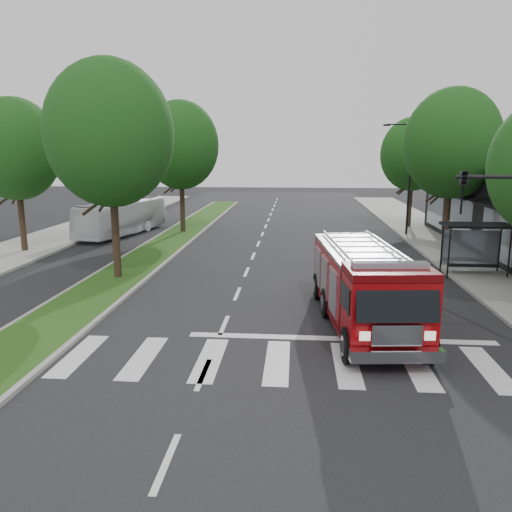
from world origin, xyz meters
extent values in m
plane|color=black|center=(0.00, 0.00, 0.00)|extent=(140.00, 140.00, 0.00)
cube|color=gray|center=(12.50, 10.00, 0.07)|extent=(5.00, 80.00, 0.15)
cube|color=gray|center=(-6.00, 18.00, 0.07)|extent=(3.00, 50.00, 0.14)
cube|color=#244A15|center=(-6.00, 18.00, 0.14)|extent=(2.60, 49.50, 0.02)
cylinder|color=black|center=(9.80, 7.40, 1.25)|extent=(0.08, 0.08, 2.50)
cylinder|color=black|center=(12.60, 7.40, 1.25)|extent=(0.08, 0.08, 2.50)
cylinder|color=black|center=(9.80, 8.60, 1.25)|extent=(0.08, 0.08, 2.50)
cylinder|color=black|center=(12.60, 8.60, 1.25)|extent=(0.08, 0.08, 2.50)
cube|color=black|center=(11.20, 8.00, 2.55)|extent=(3.20, 1.60, 0.12)
cube|color=#8C99A5|center=(11.20, 8.70, 1.30)|extent=(2.80, 0.04, 1.80)
cube|color=black|center=(11.20, 8.00, 0.55)|extent=(2.40, 0.40, 0.08)
cylinder|color=black|center=(11.50, 14.00, 2.20)|extent=(0.36, 0.36, 4.40)
ellipsoid|color=#12370F|center=(11.50, 14.00, 6.50)|extent=(5.60, 5.60, 6.44)
cylinder|color=black|center=(11.50, 24.00, 1.98)|extent=(0.36, 0.36, 3.96)
ellipsoid|color=#12370F|center=(11.50, 24.00, 5.85)|extent=(5.00, 5.00, 5.75)
cylinder|color=black|center=(-6.00, 6.00, 2.31)|extent=(0.36, 0.36, 4.62)
ellipsoid|color=#12370F|center=(-6.00, 6.00, 6.83)|extent=(5.80, 5.80, 6.67)
cylinder|color=black|center=(-6.00, 20.00, 2.20)|extent=(0.36, 0.36, 4.40)
ellipsoid|color=#12370F|center=(-6.00, 20.00, 6.50)|extent=(5.60, 5.60, 6.44)
cylinder|color=black|center=(-14.00, 12.00, 2.09)|extent=(0.36, 0.36, 4.18)
ellipsoid|color=#12370F|center=(-14.00, 12.00, 6.17)|extent=(5.20, 5.20, 5.98)
imported|color=black|center=(6.70, -3.50, 5.00)|extent=(0.18, 0.22, 1.10)
cylinder|color=black|center=(10.50, 20.00, 4.00)|extent=(0.16, 0.16, 8.00)
cylinder|color=black|center=(9.60, 20.00, 7.90)|extent=(1.80, 0.10, 0.10)
cube|color=black|center=(8.70, 20.00, 7.85)|extent=(0.45, 0.20, 0.12)
cube|color=#550407|center=(4.88, 0.52, 0.49)|extent=(3.23, 8.47, 0.25)
cube|color=maroon|center=(4.81, 1.31, 1.53)|extent=(3.04, 6.51, 1.97)
cube|color=maroon|center=(5.17, -2.52, 1.53)|extent=(2.62, 2.00, 2.07)
cube|color=#B2B2B7|center=(4.81, 1.31, 2.56)|extent=(3.04, 6.51, 0.12)
cylinder|color=#B2B2B7|center=(3.93, 1.23, 2.76)|extent=(0.65, 5.90, 0.10)
cylinder|color=#B2B2B7|center=(5.69, 1.39, 2.76)|extent=(0.65, 5.90, 0.10)
cube|color=silver|center=(5.28, -3.65, 0.59)|extent=(2.58, 0.58, 0.34)
cube|color=#8C99A5|center=(5.17, -2.52, 2.86)|extent=(2.19, 0.55, 0.18)
cylinder|color=black|center=(4.07, -2.92, 0.54)|extent=(0.44, 1.11, 1.08)
cylinder|color=black|center=(6.33, -2.71, 0.54)|extent=(0.44, 1.11, 1.08)
cylinder|color=black|center=(3.68, 1.20, 0.54)|extent=(0.44, 1.11, 1.08)
cylinder|color=black|center=(5.94, 1.42, 0.54)|extent=(0.44, 1.11, 1.08)
cylinder|color=black|center=(3.46, 3.56, 0.54)|extent=(0.44, 1.11, 1.08)
cylinder|color=black|center=(5.72, 3.77, 0.54)|extent=(0.44, 1.11, 1.08)
imported|color=white|center=(-10.31, 19.07, 1.33)|extent=(4.17, 9.79, 2.65)
camera|label=1|loc=(2.48, -16.62, 6.02)|focal=35.00mm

